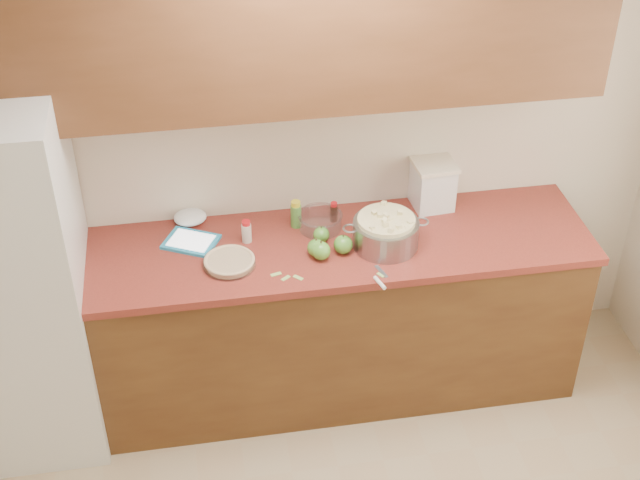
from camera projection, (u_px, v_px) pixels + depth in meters
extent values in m
plane|color=white|center=(421.00, 30.00, 2.08)|extent=(3.60, 3.60, 0.00)
plane|color=beige|center=(307.00, 141.00, 4.28)|extent=(3.60, 0.00, 3.60)
cube|color=brown|center=(318.00, 320.00, 4.52)|extent=(2.60, 0.65, 0.88)
cube|color=#973629|center=(318.00, 248.00, 4.25)|extent=(2.64, 0.68, 0.04)
cube|color=brown|center=(312.00, 26.00, 3.76)|extent=(2.60, 0.34, 0.70)
cube|color=silver|center=(6.00, 283.00, 4.03)|extent=(0.70, 0.70, 1.80)
cylinder|color=silver|center=(230.00, 263.00, 4.10)|extent=(0.24, 0.24, 0.03)
cylinder|color=tan|center=(229.00, 262.00, 4.09)|extent=(0.22, 0.22, 0.03)
torus|color=tan|center=(229.00, 260.00, 4.09)|extent=(0.24, 0.24, 0.02)
cylinder|color=gray|center=(386.00, 234.00, 4.20)|extent=(0.31, 0.31, 0.13)
torus|color=gray|center=(350.00, 228.00, 4.14)|extent=(0.07, 0.07, 0.01)
torus|color=gray|center=(421.00, 222.00, 4.19)|extent=(0.07, 0.07, 0.01)
cylinder|color=beige|center=(386.00, 231.00, 4.19)|extent=(0.27, 0.27, 0.14)
cube|color=white|center=(432.00, 186.00, 4.45)|extent=(0.20, 0.20, 0.23)
cube|color=#F9EAC7|center=(434.00, 164.00, 4.37)|extent=(0.22, 0.22, 0.02)
cube|color=#2893C1|center=(191.00, 242.00, 4.24)|extent=(0.30, 0.27, 0.02)
cube|color=white|center=(191.00, 240.00, 4.24)|extent=(0.24, 0.22, 0.00)
cube|color=gray|center=(381.00, 271.00, 4.07)|extent=(0.05, 0.10, 0.00)
cylinder|color=white|center=(380.00, 283.00, 3.99)|extent=(0.04, 0.09, 0.02)
cylinder|color=#4C8C38|center=(296.00, 216.00, 4.33)|extent=(0.05, 0.05, 0.12)
cylinder|color=yellow|center=(296.00, 204.00, 4.29)|extent=(0.04, 0.04, 0.02)
cylinder|color=beige|center=(247.00, 233.00, 4.23)|extent=(0.05, 0.05, 0.10)
cylinder|color=red|center=(246.00, 223.00, 4.20)|extent=(0.04, 0.04, 0.02)
cylinder|color=black|center=(334.00, 213.00, 4.37)|extent=(0.04, 0.04, 0.09)
cylinder|color=red|center=(334.00, 204.00, 4.34)|extent=(0.03, 0.03, 0.02)
cylinder|color=silver|center=(320.00, 221.00, 4.33)|extent=(0.21, 0.21, 0.08)
torus|color=silver|center=(320.00, 215.00, 4.31)|extent=(0.22, 0.22, 0.01)
ellipsoid|color=white|center=(190.00, 217.00, 4.37)|extent=(0.18, 0.16, 0.07)
sphere|color=#51942F|center=(316.00, 248.00, 4.15)|extent=(0.08, 0.08, 0.08)
cylinder|color=#3F2D19|center=(316.00, 240.00, 4.12)|extent=(0.01, 0.01, 0.01)
sphere|color=#51942F|center=(321.00, 235.00, 4.24)|extent=(0.08, 0.08, 0.08)
cylinder|color=#3F2D19|center=(321.00, 227.00, 4.21)|extent=(0.01, 0.01, 0.01)
sphere|color=#51942F|center=(321.00, 251.00, 4.12)|extent=(0.09, 0.09, 0.09)
cylinder|color=#3F2D19|center=(321.00, 242.00, 4.09)|extent=(0.01, 0.01, 0.01)
sphere|color=#51942F|center=(343.00, 245.00, 4.16)|extent=(0.09, 0.09, 0.09)
cylinder|color=#3F2D19|center=(343.00, 236.00, 4.13)|extent=(0.01, 0.01, 0.01)
cube|color=#9BC05D|center=(298.00, 278.00, 4.03)|extent=(0.05, 0.05, 0.00)
cube|color=#9BC05D|center=(381.00, 275.00, 4.04)|extent=(0.04, 0.04, 0.00)
cube|color=#9BC05D|center=(276.00, 274.00, 4.05)|extent=(0.05, 0.03, 0.00)
cube|color=#9BC05D|center=(286.00, 278.00, 4.03)|extent=(0.05, 0.04, 0.00)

